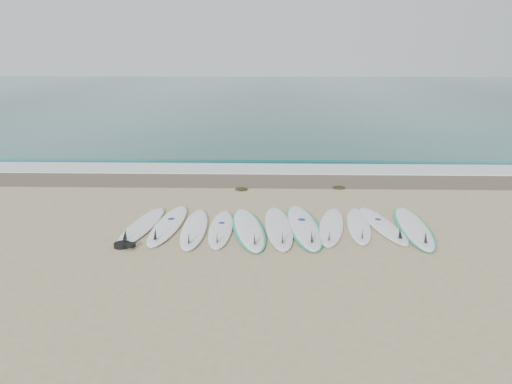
{
  "coord_description": "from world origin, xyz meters",
  "views": [
    {
      "loc": [
        -0.18,
        -10.17,
        3.76
      ],
      "look_at": [
        -0.48,
        1.48,
        0.4
      ],
      "focal_mm": 35.0,
      "sensor_mm": 36.0,
      "label": 1
    }
  ],
  "objects_px": {
    "surfboard_5": "(279,228)",
    "surfboard_10": "(414,228)",
    "leash_coil": "(124,245)",
    "surfboard_0": "(141,226)"
  },
  "relations": [
    {
      "from": "surfboard_0",
      "to": "leash_coil",
      "type": "relative_size",
      "value": 5.64
    },
    {
      "from": "surfboard_5",
      "to": "surfboard_10",
      "type": "xyz_separation_m",
      "value": [
        2.92,
        0.11,
        -0.01
      ]
    },
    {
      "from": "surfboard_10",
      "to": "leash_coil",
      "type": "distance_m",
      "value": 6.08
    },
    {
      "from": "surfboard_0",
      "to": "leash_coil",
      "type": "bearing_deg",
      "value": -87.53
    },
    {
      "from": "surfboard_5",
      "to": "leash_coil",
      "type": "xyz_separation_m",
      "value": [
        -3.06,
        -1.03,
        -0.01
      ]
    },
    {
      "from": "surfboard_0",
      "to": "surfboard_5",
      "type": "relative_size",
      "value": 0.93
    },
    {
      "from": "surfboard_5",
      "to": "leash_coil",
      "type": "height_order",
      "value": "surfboard_5"
    },
    {
      "from": "surfboard_5",
      "to": "leash_coil",
      "type": "distance_m",
      "value": 3.23
    },
    {
      "from": "surfboard_5",
      "to": "surfboard_10",
      "type": "height_order",
      "value": "same"
    },
    {
      "from": "leash_coil",
      "to": "surfboard_5",
      "type": "bearing_deg",
      "value": 18.7
    }
  ]
}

